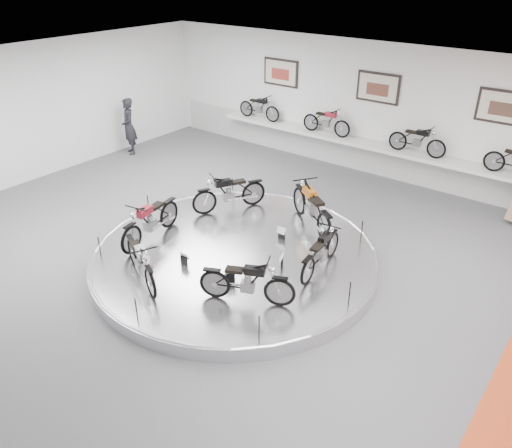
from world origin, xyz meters
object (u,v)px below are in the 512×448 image
Objects in this scene: display_platform at (235,257)px; bike_c at (229,192)px; bike_d at (150,220)px; bike_b at (312,207)px; bike_a at (321,251)px; shelf at (368,145)px; bike_f at (247,281)px; bike_e at (140,260)px; visitor at (129,126)px.

bike_c is at bearing 133.56° from display_platform.
bike_b is at bearing 126.66° from bike_d.
bike_c reaches higher than bike_a.
shelf is at bearing -46.14° from bike_b.
bike_f is (0.62, -3.27, -0.08)m from bike_b.
bike_f is (1.36, -7.68, -0.23)m from shelf.
bike_f is at bearing -79.95° from shelf.
bike_e is 8.45m from visitor.
display_platform is 0.58× the size of shelf.
bike_e is at bearing -95.26° from shelf.
bike_e is at bearing -111.02° from display_platform.
bike_c reaches higher than bike_f.
bike_b is 2.23m from bike_c.
bike_e is at bearing 103.54° from bike_b.
bike_c is (-1.44, -4.89, -0.20)m from shelf.
bike_b reaches higher than shelf.
visitor reaches higher than bike_e.
shelf is 6.18m from bike_a.
visitor is at bearing -135.78° from bike_d.
display_platform is 2.18m from bike_c.
bike_e is at bearing 173.91° from bike_f.
display_platform is 2.24m from bike_b.
bike_a is 3.68m from bike_e.
bike_d reaches higher than bike_f.
display_platform is at bearing 111.65° from bike_f.
bike_b is 4.29m from bike_e.
shelf is 7.41m from bike_d.
bike_a is 0.81× the size of bike_b.
bike_d reaches higher than display_platform.
bike_b reaches higher than bike_d.
shelf is 6.35× the size of bike_d.
shelf is at bearing 90.00° from display_platform.
bike_f is at bearing -43.26° from display_platform.
bike_c is 3.95m from bike_f.
shelf is 8.05m from visitor.
display_platform is at bearing 5.90° from visitor.
bike_a is at bearing 48.58° from bike_f.
visitor is (-6.63, 5.24, 0.19)m from bike_e.
bike_b is (0.74, -4.41, -0.15)m from shelf.
display_platform is 4.05× the size of bike_f.
bike_f is at bearing 134.99° from bike_b.
bike_e is (-2.66, -2.54, 0.03)m from bike_a.
bike_a is 3.97m from bike_d.
bike_c reaches higher than bike_e.
bike_d is at bearing 102.93° from bike_a.
bike_b is at bearing 131.04° from bike_c.
bike_b is 1.08× the size of bike_d.
bike_e is at bearing 39.23° from bike_c.
display_platform is 2.13m from bike_d.
bike_e is (1.09, -1.25, -0.04)m from bike_d.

